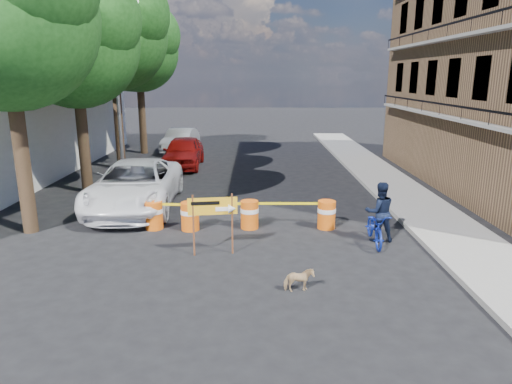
{
  "coord_description": "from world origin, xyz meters",
  "views": [
    {
      "loc": [
        0.21,
        -11.53,
        4.72
      ],
      "look_at": [
        0.24,
        1.91,
        1.3
      ],
      "focal_mm": 32.0,
      "sensor_mm": 36.0,
      "label": 1
    }
  ],
  "objects_px": {
    "pedestrian": "(380,212)",
    "sedan_silver": "(181,140)",
    "barrel_far_right": "(326,214)",
    "barrel_far_left": "(154,215)",
    "suv_white": "(135,185)",
    "detour_sign": "(219,211)",
    "barrel_mid_right": "(250,214)",
    "bicycle": "(376,213)",
    "barrel_mid_left": "(190,216)",
    "dog": "(299,280)",
    "sedan_red": "(183,152)"
  },
  "relations": [
    {
      "from": "dog",
      "to": "sedan_red",
      "type": "xyz_separation_m",
      "value": [
        -4.81,
        14.58,
        0.53
      ]
    },
    {
      "from": "barrel_mid_right",
      "to": "pedestrian",
      "type": "bearing_deg",
      "value": -16.75
    },
    {
      "from": "pedestrian",
      "to": "barrel_mid_right",
      "type": "bearing_deg",
      "value": -20.87
    },
    {
      "from": "bicycle",
      "to": "dog",
      "type": "distance_m",
      "value": 3.97
    },
    {
      "from": "barrel_mid_left",
      "to": "sedan_red",
      "type": "height_order",
      "value": "sedan_red"
    },
    {
      "from": "detour_sign",
      "to": "sedan_silver",
      "type": "relative_size",
      "value": 0.38
    },
    {
      "from": "barrel_mid_right",
      "to": "sedan_silver",
      "type": "bearing_deg",
      "value": 106.76
    },
    {
      "from": "detour_sign",
      "to": "pedestrian",
      "type": "distance_m",
      "value": 4.74
    },
    {
      "from": "barrel_mid_right",
      "to": "barrel_far_right",
      "type": "height_order",
      "value": "same"
    },
    {
      "from": "barrel_far_right",
      "to": "detour_sign",
      "type": "relative_size",
      "value": 0.53
    },
    {
      "from": "barrel_mid_left",
      "to": "dog",
      "type": "height_order",
      "value": "barrel_mid_left"
    },
    {
      "from": "suv_white",
      "to": "detour_sign",
      "type": "bearing_deg",
      "value": -54.94
    },
    {
      "from": "detour_sign",
      "to": "sedan_silver",
      "type": "xyz_separation_m",
      "value": [
        -3.8,
        17.49,
        -0.5
      ]
    },
    {
      "from": "detour_sign",
      "to": "barrel_mid_right",
      "type": "bearing_deg",
      "value": 62.3
    },
    {
      "from": "barrel_far_right",
      "to": "detour_sign",
      "type": "distance_m",
      "value": 3.99
    },
    {
      "from": "sedan_red",
      "to": "sedan_silver",
      "type": "relative_size",
      "value": 1.06
    },
    {
      "from": "barrel_far_right",
      "to": "barrel_far_left",
      "type": "bearing_deg",
      "value": -179.53
    },
    {
      "from": "barrel_far_left",
      "to": "sedan_red",
      "type": "relative_size",
      "value": 0.19
    },
    {
      "from": "barrel_far_left",
      "to": "sedan_silver",
      "type": "distance_m",
      "value": 15.42
    },
    {
      "from": "barrel_far_right",
      "to": "sedan_silver",
      "type": "bearing_deg",
      "value": 114.74
    },
    {
      "from": "barrel_mid_right",
      "to": "sedan_silver",
      "type": "height_order",
      "value": "sedan_silver"
    },
    {
      "from": "barrel_far_left",
      "to": "detour_sign",
      "type": "bearing_deg",
      "value": -43.86
    },
    {
      "from": "barrel_mid_right",
      "to": "pedestrian",
      "type": "xyz_separation_m",
      "value": [
        3.81,
        -1.15,
        0.42
      ]
    },
    {
      "from": "detour_sign",
      "to": "bicycle",
      "type": "bearing_deg",
      "value": 2.54
    },
    {
      "from": "dog",
      "to": "suv_white",
      "type": "height_order",
      "value": "suv_white"
    },
    {
      "from": "barrel_far_right",
      "to": "bicycle",
      "type": "height_order",
      "value": "bicycle"
    },
    {
      "from": "suv_white",
      "to": "sedan_silver",
      "type": "xyz_separation_m",
      "value": [
        -0.39,
        12.98,
        -0.12
      ]
    },
    {
      "from": "barrel_far_left",
      "to": "dog",
      "type": "xyz_separation_m",
      "value": [
        4.19,
        -4.38,
        -0.19
      ]
    },
    {
      "from": "sedan_red",
      "to": "barrel_mid_right",
      "type": "bearing_deg",
      "value": -71.04
    },
    {
      "from": "suv_white",
      "to": "barrel_far_right",
      "type": "bearing_deg",
      "value": -21.23
    },
    {
      "from": "barrel_mid_right",
      "to": "bicycle",
      "type": "bearing_deg",
      "value": -20.95
    },
    {
      "from": "detour_sign",
      "to": "sedan_silver",
      "type": "bearing_deg",
      "value": 94.45
    },
    {
      "from": "barrel_mid_right",
      "to": "bicycle",
      "type": "height_order",
      "value": "bicycle"
    },
    {
      "from": "barrel_far_left",
      "to": "suv_white",
      "type": "xyz_separation_m",
      "value": [
        -1.17,
        2.36,
        0.39
      ]
    },
    {
      "from": "barrel_mid_left",
      "to": "suv_white",
      "type": "relative_size",
      "value": 0.15
    },
    {
      "from": "bicycle",
      "to": "dog",
      "type": "xyz_separation_m",
      "value": [
        -2.48,
        -3.04,
        -0.64
      ]
    },
    {
      "from": "barrel_far_left",
      "to": "bicycle",
      "type": "distance_m",
      "value": 6.82
    },
    {
      "from": "barrel_mid_left",
      "to": "dog",
      "type": "xyz_separation_m",
      "value": [
        3.03,
        -4.27,
        -0.19
      ]
    },
    {
      "from": "bicycle",
      "to": "dog",
      "type": "height_order",
      "value": "bicycle"
    },
    {
      "from": "suv_white",
      "to": "pedestrian",
      "type": "bearing_deg",
      "value": -25.34
    },
    {
      "from": "suv_white",
      "to": "bicycle",
      "type": "bearing_deg",
      "value": -27.27
    },
    {
      "from": "barrel_far_right",
      "to": "dog",
      "type": "distance_m",
      "value": 4.61
    },
    {
      "from": "barrel_mid_right",
      "to": "pedestrian",
      "type": "distance_m",
      "value": 4.0
    },
    {
      "from": "barrel_far_left",
      "to": "detour_sign",
      "type": "relative_size",
      "value": 0.53
    },
    {
      "from": "pedestrian",
      "to": "sedan_silver",
      "type": "xyz_separation_m",
      "value": [
        -8.41,
        16.43,
        -0.15
      ]
    },
    {
      "from": "barrel_far_left",
      "to": "pedestrian",
      "type": "relative_size",
      "value": 0.51
    },
    {
      "from": "barrel_mid_left",
      "to": "suv_white",
      "type": "height_order",
      "value": "suv_white"
    },
    {
      "from": "detour_sign",
      "to": "bicycle",
      "type": "xyz_separation_m",
      "value": [
        4.44,
        0.81,
        -0.31
      ]
    },
    {
      "from": "barrel_mid_left",
      "to": "barrel_far_right",
      "type": "bearing_deg",
      "value": 2.05
    },
    {
      "from": "sedan_red",
      "to": "suv_white",
      "type": "bearing_deg",
      "value": -94.86
    }
  ]
}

